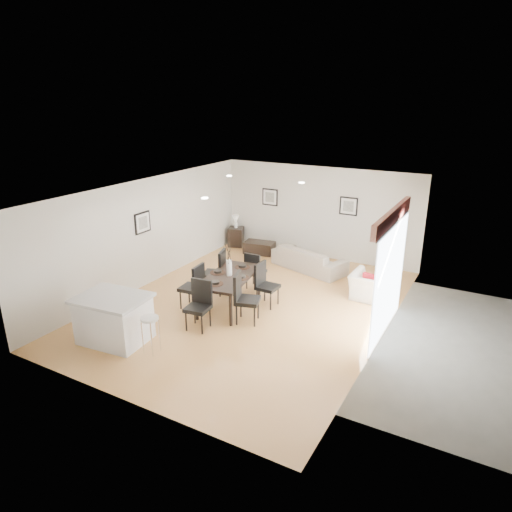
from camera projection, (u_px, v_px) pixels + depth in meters
The scene contains 26 objects.
ground at pixel (252, 306), 10.55m from camera, with size 8.00×8.00×0.00m, color tan.
wall_back at pixel (319, 213), 13.40m from camera, with size 6.00×0.04×2.70m, color silver.
wall_front at pixel (119, 326), 6.80m from camera, with size 6.00×0.04×2.70m, color silver.
wall_left at pixel (148, 232), 11.48m from camera, with size 0.04×8.00×2.70m, color silver.
wall_right at pixel (388, 275), 8.73m from camera, with size 0.04×8.00×2.70m, color silver.
ceiling at pixel (251, 190), 9.65m from camera, with size 6.00×8.00×0.02m, color white.
sofa at pixel (309, 259), 12.68m from camera, with size 2.14×0.84×0.62m, color #A19483.
armchair at pixel (373, 287), 10.77m from camera, with size 1.01×0.88×0.65m, color beige.
dining_table at pixel (229, 278), 10.31m from camera, with size 1.19×1.96×0.77m.
dining_chair_wnear at pixel (195, 284), 10.27m from camera, with size 0.51×0.51×1.05m.
dining_chair_wfar at pixel (218, 270), 11.03m from camera, with size 0.62×0.62×1.11m.
dining_chair_enear at pixel (243, 295), 9.63m from camera, with size 0.62×0.62×1.10m.
dining_chair_efar at pixel (264, 282), 10.43m from camera, with size 0.47×0.47×1.02m.
dining_chair_head at pixel (200, 302), 9.41m from camera, with size 0.52×0.52×1.04m.
dining_chair_foot at pixel (254, 269), 11.31m from camera, with size 0.43×0.43×0.96m.
vase at pixel (229, 262), 10.18m from camera, with size 0.98×1.51×0.76m.
coffee_table at pixel (259, 248), 14.03m from camera, with size 0.90×0.54×0.36m, color black.
side_table at pixel (236, 237), 14.68m from camera, with size 0.46×0.46×0.61m, color black.
table_lamp at pixel (236, 220), 14.49m from camera, with size 0.21×0.21×0.40m.
cushion at pixel (369, 280), 10.67m from camera, with size 0.30×0.09×0.30m, color #A3151E.
kitchen_island at pixel (114, 319), 8.92m from camera, with size 1.44×1.16×0.94m.
bar_stool at pixel (150, 322), 8.44m from camera, with size 0.33×0.33×0.73m.
framed_print_back_left at pixel (270, 197), 14.01m from camera, with size 0.52×0.04×0.52m.
framed_print_back_right at pixel (349, 206), 12.86m from camera, with size 0.52×0.04×0.52m.
framed_print_left_wall at pixel (143, 223), 11.20m from camera, with size 0.04×0.52×0.52m.
sliding_door at pixel (391, 255), 8.89m from camera, with size 0.12×2.70×2.57m.
Camera 1 is at (4.73, -8.32, 4.59)m, focal length 32.00 mm.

